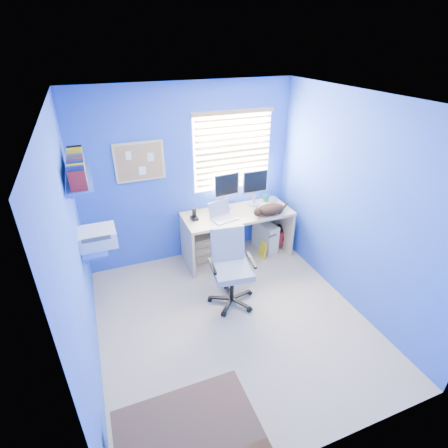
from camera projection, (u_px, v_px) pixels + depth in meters
name	position (u px, v px, depth m)	size (l,w,h in m)	color
floor	(232.00, 321.00, 4.13)	(3.00, 3.20, 0.00)	#A99A88
ceiling	(236.00, 100.00, 2.95)	(3.00, 3.20, 0.00)	white
wall_back	(189.00, 177.00, 4.85)	(3.00, 0.01, 2.50)	blue
wall_front	(331.00, 342.00, 2.23)	(3.00, 0.01, 2.50)	blue
wall_left	(76.00, 259.00, 3.06)	(0.01, 3.20, 2.50)	blue
wall_right	(353.00, 206.00, 4.02)	(0.01, 3.20, 2.50)	blue
desk	(237.00, 235.00, 5.18)	(1.57, 0.65, 0.74)	tan
laptop	(224.00, 212.00, 4.77)	(0.33, 0.26, 0.22)	silver
monitor_left	(226.00, 191.00, 5.02)	(0.40, 0.12, 0.54)	silver
monitor_right	(254.00, 187.00, 5.13)	(0.40, 0.12, 0.54)	silver
phone	(194.00, 214.00, 4.78)	(0.09, 0.11, 0.17)	black
mug	(266.00, 198.00, 5.33)	(0.10, 0.09, 0.10)	teal
cd_spindle	(272.00, 199.00, 5.33)	(0.13, 0.13, 0.07)	silver
cat	(271.00, 209.00, 4.93)	(0.42, 0.22, 0.15)	black
tower_pc	(265.00, 236.00, 5.44)	(0.19, 0.44, 0.45)	beige
drawer_boxes	(204.00, 247.00, 5.21)	(0.35, 0.28, 0.41)	tan
yellow_book	(263.00, 250.00, 5.28)	(0.03, 0.17, 0.24)	yellow
backpack	(279.00, 236.00, 5.51)	(0.33, 0.25, 0.39)	black
office_chair	(231.00, 277.00, 4.30)	(0.62, 0.62, 0.96)	black
window_blinds	(233.00, 151.00, 4.89)	(1.15, 0.05, 1.10)	white
corkboard	(140.00, 162.00, 4.48)	(0.64, 0.02, 0.52)	tan
wall_shelves	(86.00, 204.00, 3.63)	(0.42, 0.90, 1.05)	blue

